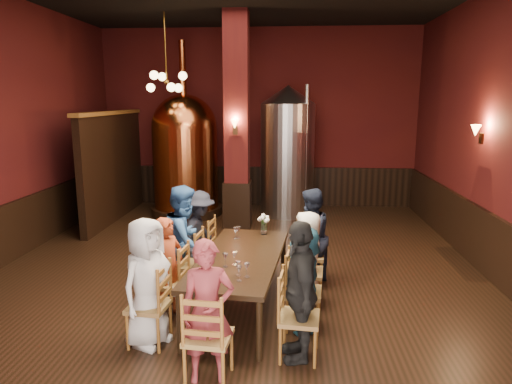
# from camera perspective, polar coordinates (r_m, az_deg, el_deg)

# --- Properties ---
(room) EXTENTS (10.00, 10.02, 4.50)m
(room) POSITION_cam_1_polar(r_m,az_deg,el_deg) (6.89, -2.63, 7.43)
(room) COLOR black
(room) RESTS_ON ground
(wainscot_right) EXTENTS (0.08, 9.90, 1.00)m
(wainscot_right) POSITION_cam_1_polar(r_m,az_deg,el_deg) (7.83, 27.84, -6.48)
(wainscot_right) COLOR black
(wainscot_right) RESTS_ON ground
(wainscot_back) EXTENTS (7.90, 0.08, 1.00)m
(wainscot_back) POSITION_cam_1_polar(r_m,az_deg,el_deg) (12.02, 0.29, 0.79)
(wainscot_back) COLOR black
(wainscot_back) RESTS_ON ground
(column) EXTENTS (0.58, 0.58, 4.50)m
(column) POSITION_cam_1_polar(r_m,az_deg,el_deg) (9.70, -2.40, 8.62)
(column) COLOR #45110E
(column) RESTS_ON ground
(partition) EXTENTS (0.22, 3.50, 2.40)m
(partition) POSITION_cam_1_polar(r_m,az_deg,el_deg) (10.91, -17.42, 2.88)
(partition) COLOR black
(partition) RESTS_ON ground
(pendant_cluster) EXTENTS (0.90, 0.90, 1.70)m
(pendant_cluster) POSITION_cam_1_polar(r_m,az_deg,el_deg) (10.08, -11.11, 13.36)
(pendant_cluster) COLOR #A57226
(pendant_cluster) RESTS_ON room
(sconce_wall) EXTENTS (0.20, 0.20, 0.36)m
(sconce_wall) POSITION_cam_1_polar(r_m,az_deg,el_deg) (8.23, 26.38, 6.57)
(sconce_wall) COLOR black
(sconce_wall) RESTS_ON room
(sconce_column) EXTENTS (0.20, 0.20, 0.36)m
(sconce_column) POSITION_cam_1_polar(r_m,az_deg,el_deg) (9.41, -2.61, 8.22)
(sconce_column) COLOR black
(sconce_column) RESTS_ON column
(dining_table) EXTENTS (1.22, 2.48, 0.75)m
(dining_table) POSITION_cam_1_polar(r_m,az_deg,el_deg) (5.99, -1.99, -8.53)
(dining_table) COLOR black
(dining_table) RESTS_ON ground
(chair_0) EXTENTS (0.50, 0.50, 0.92)m
(chair_0) POSITION_cam_1_polar(r_m,az_deg,el_deg) (5.43, -13.28, -13.62)
(chair_0) COLOR olive
(chair_0) RESTS_ON ground
(person_0) EXTENTS (0.74, 0.85, 1.48)m
(person_0) POSITION_cam_1_polar(r_m,az_deg,el_deg) (5.32, -13.42, -10.90)
(person_0) COLOR silver
(person_0) RESTS_ON ground
(chair_1) EXTENTS (0.50, 0.50, 0.92)m
(chair_1) POSITION_cam_1_polar(r_m,az_deg,el_deg) (6.00, -10.76, -11.03)
(chair_1) COLOR olive
(chair_1) RESTS_ON ground
(person_1) EXTENTS (0.49, 0.56, 1.31)m
(person_1) POSITION_cam_1_polar(r_m,az_deg,el_deg) (5.93, -10.83, -9.29)
(person_1) COLOR #99371A
(person_1) RESTS_ON ground
(chair_2) EXTENTS (0.50, 0.50, 0.92)m
(chair_2) POSITION_cam_1_polar(r_m,az_deg,el_deg) (6.58, -8.74, -8.90)
(chair_2) COLOR olive
(chair_2) RESTS_ON ground
(person_2) EXTENTS (0.44, 0.80, 1.59)m
(person_2) POSITION_cam_1_polar(r_m,az_deg,el_deg) (6.47, -8.83, -6.12)
(person_2) COLOR #2B5591
(person_2) RESTS_ON ground
(chair_3) EXTENTS (0.50, 0.50, 0.92)m
(chair_3) POSITION_cam_1_polar(r_m,az_deg,el_deg) (7.18, -7.05, -7.08)
(chair_3) COLOR olive
(chair_3) RESTS_ON ground
(person_3) EXTENTS (0.63, 0.95, 1.38)m
(person_3) POSITION_cam_1_polar(r_m,az_deg,el_deg) (7.11, -7.10, -5.34)
(person_3) COLOR black
(person_3) RESTS_ON ground
(chair_4) EXTENTS (0.50, 0.50, 0.92)m
(chair_4) POSITION_cam_1_polar(r_m,az_deg,el_deg) (5.06, 5.44, -15.32)
(chair_4) COLOR olive
(chair_4) RESTS_ON ground
(person_4) EXTENTS (0.48, 0.94, 1.53)m
(person_4) POSITION_cam_1_polar(r_m,az_deg,el_deg) (4.93, 5.51, -12.17)
(person_4) COLOR black
(person_4) RESTS_ON ground
(chair_5) EXTENTS (0.50, 0.50, 0.92)m
(chair_5) POSITION_cam_1_polar(r_m,az_deg,el_deg) (5.67, 5.97, -12.28)
(chair_5) COLOR olive
(chair_5) RESTS_ON ground
(person_5) EXTENTS (0.44, 1.21, 1.28)m
(person_5) POSITION_cam_1_polar(r_m,az_deg,el_deg) (5.60, 6.01, -10.60)
(person_5) COLOR #2A6580
(person_5) RESTS_ON ground
(chair_6) EXTENTS (0.50, 0.50, 0.92)m
(chair_6) POSITION_cam_1_polar(r_m,az_deg,el_deg) (6.27, 6.39, -9.87)
(chair_6) COLOR olive
(chair_6) RESTS_ON ground
(person_6) EXTENTS (0.44, 0.65, 1.29)m
(person_6) POSITION_cam_1_polar(r_m,az_deg,el_deg) (6.21, 6.42, -8.26)
(person_6) COLOR white
(person_6) RESTS_ON ground
(chair_7) EXTENTS (0.50, 0.50, 0.92)m
(chair_7) POSITION_cam_1_polar(r_m,az_deg,el_deg) (6.90, 6.73, -7.85)
(chair_7) COLOR olive
(chair_7) RESTS_ON ground
(person_7) EXTENTS (0.63, 0.80, 1.47)m
(person_7) POSITION_cam_1_polar(r_m,az_deg,el_deg) (6.82, 6.78, -5.67)
(person_7) COLOR #191F32
(person_7) RESTS_ON ground
(chair_8) EXTENTS (0.50, 0.50, 0.92)m
(chair_8) POSITION_cam_1_polar(r_m,az_deg,el_deg) (4.71, -5.98, -17.51)
(chair_8) COLOR olive
(chair_8) RESTS_ON ground
(person_8) EXTENTS (0.58, 0.43, 1.44)m
(person_8) POSITION_cam_1_polar(r_m,az_deg,el_deg) (4.59, -6.05, -14.68)
(person_8) COLOR maroon
(person_8) RESTS_ON ground
(copper_kettle) EXTENTS (1.73, 1.73, 4.05)m
(copper_kettle) POSITION_cam_1_polar(r_m,az_deg,el_deg) (11.01, -8.84, 4.81)
(copper_kettle) COLOR black
(copper_kettle) RESTS_ON ground
(steel_vessel) EXTENTS (1.38, 1.38, 3.06)m
(steel_vessel) POSITION_cam_1_polar(r_m,az_deg,el_deg) (10.88, 3.96, 5.12)
(steel_vessel) COLOR #B2B2B7
(steel_vessel) RESTS_ON ground
(rose_vase) EXTENTS (0.18, 0.18, 0.31)m
(rose_vase) POSITION_cam_1_polar(r_m,az_deg,el_deg) (6.82, 0.99, -3.66)
(rose_vase) COLOR white
(rose_vase) RESTS_ON dining_table
(wine_glass_0) EXTENTS (0.07, 0.07, 0.17)m
(wine_glass_0) POSITION_cam_1_polar(r_m,az_deg,el_deg) (6.68, -2.21, -5.07)
(wine_glass_0) COLOR white
(wine_glass_0) RESTS_ON dining_table
(wine_glass_1) EXTENTS (0.07, 0.07, 0.17)m
(wine_glass_1) POSITION_cam_1_polar(r_m,az_deg,el_deg) (5.16, -2.14, -10.15)
(wine_glass_1) COLOR white
(wine_glass_1) RESTS_ON dining_table
(wine_glass_2) EXTENTS (0.07, 0.07, 0.17)m
(wine_glass_2) POSITION_cam_1_polar(r_m,az_deg,el_deg) (5.31, -2.23, -9.51)
(wine_glass_2) COLOR white
(wine_glass_2) RESTS_ON dining_table
(wine_glass_3) EXTENTS (0.07, 0.07, 0.17)m
(wine_glass_3) POSITION_cam_1_polar(r_m,az_deg,el_deg) (5.25, -1.17, -9.76)
(wine_glass_3) COLOR white
(wine_glass_3) RESTS_ON dining_table
(wine_glass_4) EXTENTS (0.07, 0.07, 0.17)m
(wine_glass_4) POSITION_cam_1_polar(r_m,az_deg,el_deg) (5.50, -6.51, -8.84)
(wine_glass_4) COLOR white
(wine_glass_4) RESTS_ON dining_table
(wine_glass_5) EXTENTS (0.07, 0.07, 0.17)m
(wine_glass_5) POSITION_cam_1_polar(r_m,az_deg,el_deg) (5.62, -2.72, -8.30)
(wine_glass_5) COLOR white
(wine_glass_5) RESTS_ON dining_table
(wine_glass_6) EXTENTS (0.07, 0.07, 0.17)m
(wine_glass_6) POSITION_cam_1_polar(r_m,az_deg,el_deg) (5.57, -3.86, -8.49)
(wine_glass_6) COLOR white
(wine_glass_6) RESTS_ON dining_table
(wine_glass_7) EXTENTS (0.07, 0.07, 0.17)m
(wine_glass_7) POSITION_cam_1_polar(r_m,az_deg,el_deg) (6.64, -2.57, -5.16)
(wine_glass_7) COLOR white
(wine_glass_7) RESTS_ON dining_table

